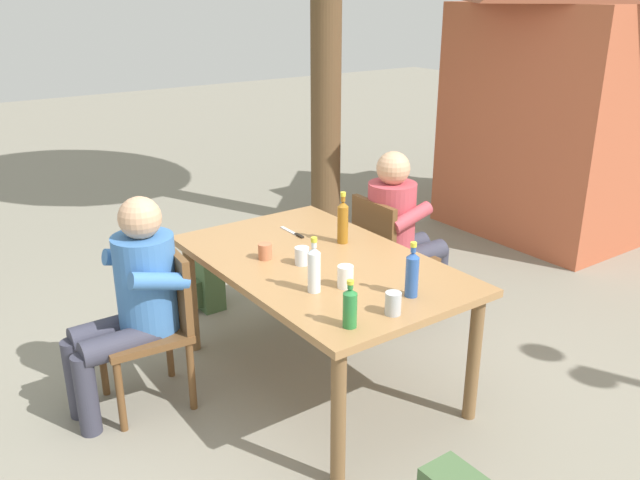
# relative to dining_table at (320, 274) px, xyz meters

# --- Properties ---
(ground_plane) EXTENTS (24.00, 24.00, 0.00)m
(ground_plane) POSITION_rel_dining_table_xyz_m (0.00, 0.00, -0.67)
(ground_plane) COLOR gray
(dining_table) EXTENTS (1.67, 1.04, 0.76)m
(dining_table) POSITION_rel_dining_table_xyz_m (0.00, 0.00, 0.00)
(dining_table) COLOR #A37547
(dining_table) RESTS_ON ground_plane
(chair_far_left) EXTENTS (0.45, 0.45, 0.87)m
(chair_far_left) POSITION_rel_dining_table_xyz_m (-0.38, 0.82, -0.19)
(chair_far_left) COLOR brown
(chair_far_left) RESTS_ON ground_plane
(chair_near_left) EXTENTS (0.48, 0.48, 0.87)m
(chair_near_left) POSITION_rel_dining_table_xyz_m (-0.37, -0.82, -0.19)
(chair_near_left) COLOR brown
(chair_near_left) RESTS_ON ground_plane
(person_in_white_shirt) EXTENTS (0.47, 0.61, 1.18)m
(person_in_white_shirt) POSITION_rel_dining_table_xyz_m (-0.38, 0.93, -0.02)
(person_in_white_shirt) COLOR #B7424C
(person_in_white_shirt) RESTS_ON ground_plane
(person_in_plaid_shirt) EXTENTS (0.47, 0.61, 1.18)m
(person_in_plaid_shirt) POSITION_rel_dining_table_xyz_m (-0.38, -0.93, -0.02)
(person_in_plaid_shirt) COLOR #3D70B2
(person_in_plaid_shirt) RESTS_ON ground_plane
(bottle_amber) EXTENTS (0.06, 0.06, 0.31)m
(bottle_amber) POSITION_rel_dining_table_xyz_m (-0.15, 0.27, 0.22)
(bottle_amber) COLOR #996019
(bottle_amber) RESTS_ON dining_table
(bottle_blue) EXTENTS (0.06, 0.06, 0.28)m
(bottle_blue) POSITION_rel_dining_table_xyz_m (0.62, 0.10, 0.20)
(bottle_blue) COLOR #2D56A3
(bottle_blue) RESTS_ON dining_table
(bottle_green) EXTENTS (0.06, 0.06, 0.22)m
(bottle_green) POSITION_rel_dining_table_xyz_m (0.69, -0.33, 0.18)
(bottle_green) COLOR #287A38
(bottle_green) RESTS_ON dining_table
(bottle_clear) EXTENTS (0.06, 0.06, 0.28)m
(bottle_clear) POSITION_rel_dining_table_xyz_m (0.31, -0.25, 0.21)
(bottle_clear) COLOR white
(bottle_clear) RESTS_ON dining_table
(cup_terracotta) EXTENTS (0.08, 0.08, 0.09)m
(cup_terracotta) POSITION_rel_dining_table_xyz_m (-0.19, -0.23, 0.13)
(cup_terracotta) COLOR #BC6B47
(cup_terracotta) RESTS_ON dining_table
(cup_white) EXTENTS (0.08, 0.08, 0.11)m
(cup_white) POSITION_rel_dining_table_xyz_m (0.35, -0.10, 0.14)
(cup_white) COLOR white
(cup_white) RESTS_ON dining_table
(cup_glass) EXTENTS (0.08, 0.08, 0.10)m
(cup_glass) POSITION_rel_dining_table_xyz_m (-0.01, -0.11, 0.13)
(cup_glass) COLOR silver
(cup_glass) RESTS_ON dining_table
(cup_steel) EXTENTS (0.08, 0.08, 0.11)m
(cup_steel) POSITION_rel_dining_table_xyz_m (0.71, -0.10, 0.14)
(cup_steel) COLOR #B2B7BC
(cup_steel) RESTS_ON dining_table
(table_knife) EXTENTS (0.24, 0.02, 0.01)m
(table_knife) POSITION_rel_dining_table_xyz_m (-0.44, 0.12, 0.09)
(table_knife) COLOR silver
(table_knife) RESTS_ON dining_table
(backpack_by_far_side) EXTENTS (0.31, 0.22, 0.45)m
(backpack_by_far_side) POSITION_rel_dining_table_xyz_m (-1.28, -0.11, -0.46)
(backpack_by_far_side) COLOR #47663D
(backpack_by_far_side) RESTS_ON ground_plane
(brick_kiosk) EXTENTS (1.91, 1.74, 2.60)m
(brick_kiosk) POSITION_rel_dining_table_xyz_m (-0.91, 3.36, 0.69)
(brick_kiosk) COLOR #B25638
(brick_kiosk) RESTS_ON ground_plane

